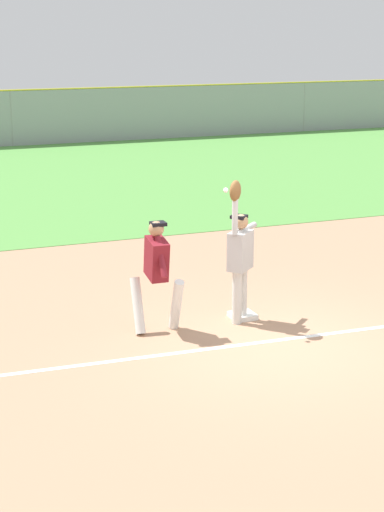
% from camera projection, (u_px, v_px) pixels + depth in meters
% --- Properties ---
extents(ground_plane, '(70.90, 70.90, 0.00)m').
position_uv_depth(ground_plane, '(272.00, 344.00, 12.30)').
color(ground_plane, tan).
extents(outfield_grass, '(49.99, 15.40, 0.01)m').
position_uv_depth(outfield_grass, '(57.00, 180.00, 25.21)').
color(outfield_grass, '#549342').
rests_on(outfield_grass, ground_plane).
extents(first_base, '(0.39, 0.39, 0.08)m').
position_uv_depth(first_base, '(243.00, 316.00, 13.37)').
color(first_base, white).
rests_on(first_base, ground_plane).
extents(fielder, '(0.74, 0.68, 2.28)m').
position_uv_depth(fielder, '(240.00, 253.00, 12.93)').
color(fielder, silver).
rests_on(fielder, ground_plane).
extents(runner, '(0.72, 0.84, 1.72)m').
position_uv_depth(runner, '(157.00, 269.00, 12.53)').
color(runner, white).
rests_on(runner, ground_plane).
extents(baseball, '(0.07, 0.07, 0.07)m').
position_uv_depth(baseball, '(226.00, 190.00, 12.31)').
color(baseball, white).
extents(outfield_fence, '(50.07, 0.08, 2.13)m').
position_uv_depth(outfield_fence, '(11.00, 118.00, 31.85)').
color(outfield_fence, '#93999E').
rests_on(outfield_fence, ground_plane).
extents(parked_car_black, '(4.44, 2.19, 1.25)m').
position_uv_depth(parked_car_black, '(8.00, 118.00, 35.42)').
color(parked_car_black, black).
rests_on(parked_car_black, ground_plane).
extents(parked_car_white, '(4.45, 2.21, 1.25)m').
position_uv_depth(parked_car_white, '(140.00, 115.00, 36.63)').
color(parked_car_white, white).
rests_on(parked_car_white, ground_plane).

